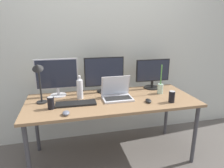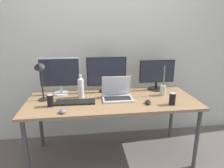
{
  "view_description": "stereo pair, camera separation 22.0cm",
  "coord_description": "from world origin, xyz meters",
  "px_view_note": "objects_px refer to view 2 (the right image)",
  "views": [
    {
      "loc": [
        -0.49,
        -2.05,
        1.55
      ],
      "look_at": [
        0.0,
        0.0,
        0.92
      ],
      "focal_mm": 32.0,
      "sensor_mm": 36.0,
      "label": 1
    },
    {
      "loc": [
        -0.28,
        -2.09,
        1.55
      ],
      "look_at": [
        0.0,
        0.0,
        0.92
      ],
      "focal_mm": 32.0,
      "sensor_mm": 36.0,
      "label": 2
    }
  ],
  "objects_px": {
    "soda_can_near_keyboard": "(50,101)",
    "desk_lamp": "(40,73)",
    "monitor_right": "(157,74)",
    "mouse_by_laptop": "(148,102)",
    "monitor_left": "(60,75)",
    "laptop_silver": "(117,94)",
    "work_desk": "(112,104)",
    "monitor_center": "(107,73)",
    "soda_can_by_laptop": "(172,99)",
    "water_bottle": "(81,87)",
    "mouse_by_keyboard": "(63,111)",
    "bamboo_vase": "(163,89)",
    "keyboard_main": "(75,102)"
  },
  "relations": [
    {
      "from": "mouse_by_laptop",
      "to": "desk_lamp",
      "type": "distance_m",
      "value": 1.18
    },
    {
      "from": "monitor_right",
      "to": "laptop_silver",
      "type": "height_order",
      "value": "monitor_right"
    },
    {
      "from": "monitor_center",
      "to": "monitor_right",
      "type": "height_order",
      "value": "monitor_center"
    },
    {
      "from": "soda_can_near_keyboard",
      "to": "desk_lamp",
      "type": "distance_m",
      "value": 0.31
    },
    {
      "from": "mouse_by_laptop",
      "to": "soda_can_by_laptop",
      "type": "distance_m",
      "value": 0.25
    },
    {
      "from": "mouse_by_keyboard",
      "to": "soda_can_near_keyboard",
      "type": "distance_m",
      "value": 0.23
    },
    {
      "from": "monitor_center",
      "to": "soda_can_near_keyboard",
      "type": "bearing_deg",
      "value": -147.25
    },
    {
      "from": "mouse_by_laptop",
      "to": "bamboo_vase",
      "type": "height_order",
      "value": "bamboo_vase"
    },
    {
      "from": "mouse_by_keyboard",
      "to": "monitor_right",
      "type": "bearing_deg",
      "value": 31.43
    },
    {
      "from": "soda_can_near_keyboard",
      "to": "monitor_left",
      "type": "bearing_deg",
      "value": 80.64
    },
    {
      "from": "monitor_right",
      "to": "water_bottle",
      "type": "bearing_deg",
      "value": -169.76
    },
    {
      "from": "work_desk",
      "to": "water_bottle",
      "type": "height_order",
      "value": "water_bottle"
    },
    {
      "from": "monitor_right",
      "to": "soda_can_near_keyboard",
      "type": "distance_m",
      "value": 1.34
    },
    {
      "from": "soda_can_near_keyboard",
      "to": "desk_lamp",
      "type": "height_order",
      "value": "desk_lamp"
    },
    {
      "from": "monitor_right",
      "to": "bamboo_vase",
      "type": "relative_size",
      "value": 1.28
    },
    {
      "from": "desk_lamp",
      "to": "monitor_center",
      "type": "bearing_deg",
      "value": 18.95
    },
    {
      "from": "monitor_right",
      "to": "desk_lamp",
      "type": "relative_size",
      "value": 0.98
    },
    {
      "from": "monitor_left",
      "to": "laptop_silver",
      "type": "height_order",
      "value": "monitor_left"
    },
    {
      "from": "keyboard_main",
      "to": "water_bottle",
      "type": "relative_size",
      "value": 1.58
    },
    {
      "from": "monitor_left",
      "to": "laptop_silver",
      "type": "xyz_separation_m",
      "value": [
        0.65,
        -0.25,
        -0.18
      ]
    },
    {
      "from": "monitor_center",
      "to": "monitor_right",
      "type": "relative_size",
      "value": 1.07
    },
    {
      "from": "soda_can_near_keyboard",
      "to": "soda_can_by_laptop",
      "type": "bearing_deg",
      "value": -5.36
    },
    {
      "from": "monitor_center",
      "to": "bamboo_vase",
      "type": "height_order",
      "value": "monitor_center"
    },
    {
      "from": "monitor_center",
      "to": "soda_can_by_laptop",
      "type": "relative_size",
      "value": 3.86
    },
    {
      "from": "monitor_left",
      "to": "bamboo_vase",
      "type": "distance_m",
      "value": 1.24
    },
    {
      "from": "monitor_left",
      "to": "laptop_silver",
      "type": "bearing_deg",
      "value": -20.79
    },
    {
      "from": "monitor_right",
      "to": "bamboo_vase",
      "type": "bearing_deg",
      "value": -88.73
    },
    {
      "from": "monitor_right",
      "to": "water_bottle",
      "type": "distance_m",
      "value": 0.98
    },
    {
      "from": "mouse_by_keyboard",
      "to": "bamboo_vase",
      "type": "bearing_deg",
      "value": 21.6
    },
    {
      "from": "keyboard_main",
      "to": "soda_can_by_laptop",
      "type": "xyz_separation_m",
      "value": [
        1.01,
        -0.18,
        0.05
      ]
    },
    {
      "from": "water_bottle",
      "to": "bamboo_vase",
      "type": "distance_m",
      "value": 0.97
    },
    {
      "from": "monitor_left",
      "to": "laptop_silver",
      "type": "distance_m",
      "value": 0.72
    },
    {
      "from": "monitor_right",
      "to": "soda_can_by_laptop",
      "type": "relative_size",
      "value": 3.6
    },
    {
      "from": "bamboo_vase",
      "to": "mouse_by_keyboard",
      "type": "bearing_deg",
      "value": -162.53
    },
    {
      "from": "soda_can_near_keyboard",
      "to": "bamboo_vase",
      "type": "height_order",
      "value": "bamboo_vase"
    },
    {
      "from": "soda_can_near_keyboard",
      "to": "bamboo_vase",
      "type": "distance_m",
      "value": 1.28
    },
    {
      "from": "monitor_left",
      "to": "bamboo_vase",
      "type": "relative_size",
      "value": 1.35
    },
    {
      "from": "desk_lamp",
      "to": "monitor_left",
      "type": "bearing_deg",
      "value": 53.93
    },
    {
      "from": "monitor_right",
      "to": "mouse_by_laptop",
      "type": "xyz_separation_m",
      "value": [
        -0.25,
        -0.46,
        -0.19
      ]
    },
    {
      "from": "monitor_right",
      "to": "mouse_by_keyboard",
      "type": "bearing_deg",
      "value": -152.69
    },
    {
      "from": "work_desk",
      "to": "monitor_left",
      "type": "distance_m",
      "value": 0.71
    },
    {
      "from": "work_desk",
      "to": "mouse_by_laptop",
      "type": "xyz_separation_m",
      "value": [
        0.36,
        -0.18,
        0.07
      ]
    },
    {
      "from": "mouse_by_laptop",
      "to": "mouse_by_keyboard",
      "type": "bearing_deg",
      "value": -162.41
    },
    {
      "from": "monitor_left",
      "to": "monitor_right",
      "type": "distance_m",
      "value": 1.2
    },
    {
      "from": "soda_can_near_keyboard",
      "to": "work_desk",
      "type": "bearing_deg",
      "value": 10.09
    },
    {
      "from": "monitor_left",
      "to": "water_bottle",
      "type": "xyz_separation_m",
      "value": [
        0.24,
        -0.15,
        -0.12
      ]
    },
    {
      "from": "mouse_by_keyboard",
      "to": "soda_can_near_keyboard",
      "type": "xyz_separation_m",
      "value": [
        -0.14,
        0.18,
        0.04
      ]
    },
    {
      "from": "mouse_by_laptop",
      "to": "soda_can_near_keyboard",
      "type": "height_order",
      "value": "soda_can_near_keyboard"
    },
    {
      "from": "monitor_center",
      "to": "keyboard_main",
      "type": "xyz_separation_m",
      "value": [
        -0.38,
        -0.34,
        -0.22
      ]
    },
    {
      "from": "monitor_right",
      "to": "soda_can_by_laptop",
      "type": "xyz_separation_m",
      "value": [
        -0.01,
        -0.52,
        -0.14
      ]
    }
  ]
}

